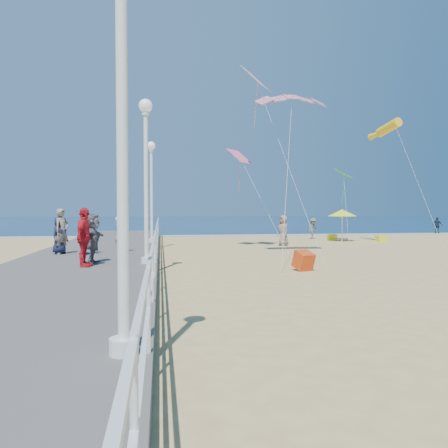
{
  "coord_description": "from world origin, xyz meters",
  "views": [
    {
      "loc": [
        -4.9,
        -14.4,
        2.18
      ],
      "look_at": [
        -2.5,
        2.0,
        1.6
      ],
      "focal_mm": 35.0,
      "sensor_mm": 36.0,
      "label": 1
    }
  ],
  "objects": [
    {
      "name": "beach_chair_left",
      "position": [
        9.59,
        12.62,
        0.2
      ],
      "size": [
        0.55,
        0.55,
        0.4
      ],
      "primitive_type": "cube",
      "color": "#E3EF19",
      "rests_on": "ground"
    },
    {
      "name": "lamp_post_mid",
      "position": [
        -5.35,
        0.0,
        3.66
      ],
      "size": [
        0.44,
        0.44,
        5.32
      ],
      "color": "white",
      "rests_on": "boardwalk"
    },
    {
      "name": "beach_walker_a",
      "position": [
        6.0,
        15.71,
        0.76
      ],
      "size": [
        1.13,
        1.02,
        1.52
      ],
      "primitive_type": "imported",
      "rotation": [
        0.0,
        0.0,
        0.61
      ],
      "color": "slate",
      "rests_on": "ground"
    },
    {
      "name": "beach_walker_b",
      "position": [
        19.05,
        20.53,
        0.73
      ],
      "size": [
        0.78,
        0.9,
        1.46
      ],
      "primitive_type": "imported",
      "rotation": [
        0.0,
        0.0,
        2.19
      ],
      "color": "#1B273B",
      "rests_on": "ground"
    },
    {
      "name": "surf_line",
      "position": [
        0.0,
        20.5,
        0.03
      ],
      "size": [
        160.0,
        1.2,
        0.04
      ],
      "primitive_type": "cube",
      "color": "white",
      "rests_on": "ground"
    },
    {
      "name": "spectator_5",
      "position": [
        -7.09,
        0.33,
        1.21
      ],
      "size": [
        0.51,
        1.51,
        1.62
      ],
      "primitive_type": "imported",
      "rotation": [
        0.0,
        0.0,
        1.55
      ],
      "color": "slate",
      "rests_on": "boardwalk"
    },
    {
      "name": "boardwalk",
      "position": [
        -7.5,
        0.0,
        0.2
      ],
      "size": [
        5.0,
        44.0,
        0.4
      ],
      "primitive_type": "cube",
      "color": "#645F5A",
      "rests_on": "ground"
    },
    {
      "name": "kite_diamond_pink",
      "position": [
        -0.49,
        9.68,
        5.1
      ],
      "size": [
        1.57,
        1.6,
        0.83
      ],
      "primitive_type": "cube",
      "rotation": [
        0.7,
        0.0,
        0.85
      ],
      "color": "#FF5D97"
    },
    {
      "name": "beach_chair_right",
      "position": [
        6.91,
        14.46,
        0.2
      ],
      "size": [
        0.55,
        0.55,
        0.4
      ],
      "primitive_type": "cube",
      "color": "yellow",
      "rests_on": "ground"
    },
    {
      "name": "ground",
      "position": [
        0.0,
        0.0,
        0.0
      ],
      "size": [
        160.0,
        160.0,
        0.0
      ],
      "primitive_type": "plane",
      "color": "tan",
      "rests_on": "ground"
    },
    {
      "name": "spectator_4",
      "position": [
        -8.82,
        3.48,
        1.14
      ],
      "size": [
        0.78,
        0.86,
        1.48
      ],
      "primitive_type": "imported",
      "rotation": [
        0.0,
        0.0,
        1.02
      ],
      "color": "#171B34",
      "rests_on": "boardwalk"
    },
    {
      "name": "box_kite",
      "position": [
        0.07,
        0.29,
        0.3
      ],
      "size": [
        0.76,
        0.85,
        0.74
      ],
      "primitive_type": "cube",
      "rotation": [
        0.31,
        0.0,
        0.35
      ],
      "color": "red",
      "rests_on": "ground"
    },
    {
      "name": "beach_walker_c",
      "position": [
        2.27,
        10.45,
        0.9
      ],
      "size": [
        0.76,
        0.99,
        1.8
      ],
      "primitive_type": "imported",
      "rotation": [
        0.0,
        0.0,
        -1.33
      ],
      "color": "gray",
      "rests_on": "ground"
    },
    {
      "name": "lamp_post_far",
      "position": [
        -5.35,
        9.0,
        3.66
      ],
      "size": [
        0.44,
        0.44,
        5.32
      ],
      "color": "white",
      "rests_on": "boardwalk"
    },
    {
      "name": "beach_umbrella",
      "position": [
        7.08,
        13.14,
        1.91
      ],
      "size": [
        1.9,
        1.9,
        2.14
      ],
      "color": "white",
      "rests_on": "ground"
    },
    {
      "name": "kite_diamond_redwhite",
      "position": [
        -0.05,
        7.53,
        8.78
      ],
      "size": [
        1.81,
        1.94,
        1.12
      ],
      "primitive_type": "cube",
      "rotation": [
        0.78,
        0.0,
        1.0
      ],
      "color": "red"
    },
    {
      "name": "kite_windsock",
      "position": [
        8.79,
        10.4,
        7.09
      ],
      "size": [
        1.07,
        3.03,
        1.16
      ],
      "primitive_type": "cylinder",
      "rotation": [
        1.36,
        0.0,
        0.17
      ],
      "color": "yellow"
    },
    {
      "name": "spectator_6",
      "position": [
        -8.73,
        3.46,
        1.29
      ],
      "size": [
        0.72,
        0.78,
        1.79
      ],
      "primitive_type": "imported",
      "rotation": [
        0.0,
        0.0,
        0.98
      ],
      "color": "gray",
      "rests_on": "boardwalk"
    },
    {
      "name": "ocean",
      "position": [
        0.0,
        65.0,
        0.01
      ],
      "size": [
        160.0,
        90.0,
        0.05
      ],
      "primitive_type": "cube",
      "color": "#0C284C",
      "rests_on": "ground"
    },
    {
      "name": "woman_holding_toddler",
      "position": [
        -6.54,
        3.74,
        1.13
      ],
      "size": [
        0.46,
        0.6,
        1.47
      ],
      "primitive_type": "imported",
      "rotation": [
        0.0,
        0.0,
        1.79
      ],
      "color": "white",
      "rests_on": "boardwalk"
    },
    {
      "name": "toddler_held",
      "position": [
        -6.39,
        3.89,
        1.68
      ],
      "size": [
        0.41,
        0.48,
        0.87
      ],
      "primitive_type": "imported",
      "rotation": [
        0.0,
        0.0,
        1.79
      ],
      "color": "blue",
      "rests_on": "boardwalk"
    },
    {
      "name": "spectator_3",
      "position": [
        -7.21,
        -0.62,
        1.31
      ],
      "size": [
        0.58,
        1.11,
        1.82
      ],
      "primitive_type": "imported",
      "rotation": [
        0.0,
        0.0,
        1.44
      ],
      "color": "red",
      "rests_on": "boardwalk"
    },
    {
      "name": "spectator_7",
      "position": [
        -7.72,
        3.23,
        1.21
      ],
      "size": [
        0.71,
        0.86,
        1.63
      ],
      "primitive_type": "imported",
      "rotation": [
        0.0,
        0.0,
        1.7
      ],
      "color": "#1B1A3A",
      "rests_on": "boardwalk"
    },
    {
      "name": "kite_diamond_green",
      "position": [
        7.18,
        13.22,
        4.5
      ],
      "size": [
        1.54,
        1.61,
        0.62
      ],
      "primitive_type": "cube",
      "rotation": [
        0.5,
        0.0,
        1.16
      ],
      "color": "green"
    },
    {
      "name": "kite_parafoil",
      "position": [
        1.02,
        4.85,
        7.23
      ],
      "size": [
        3.28,
        0.94,
        0.65
      ],
      "primitive_type": null,
      "rotation": [
        0.44,
        0.0,
        0.0
      ],
      "color": "#C0163A"
    },
    {
      "name": "lamp_post_near",
      "position": [
        -5.35,
        -9.0,
        3.66
      ],
      "size": [
        0.44,
        0.44,
        5.32
      ],
      "color": "white",
      "rests_on": "boardwalk"
    },
    {
      "name": "railing",
      "position": [
        -5.05,
        0.0,
        1.25
      ],
      "size": [
        0.05,
        42.0,
        0.55
      ],
      "color": "white",
      "rests_on": "boardwalk"
    }
  ]
}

